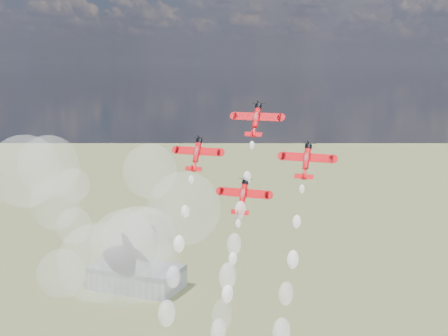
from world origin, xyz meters
TOP-DOWN VIEW (x-y plane):
  - hangar at (-120.00, 180.00)m, footprint 50.00×28.00m
  - plane_lead at (10.19, 11.17)m, footprint 11.02×5.63m
  - plane_left at (-2.33, 7.15)m, footprint 11.02×5.63m
  - plane_right at (22.70, 7.15)m, footprint 11.02×5.63m
  - plane_slot at (10.19, 3.13)m, footprint 11.02×5.63m
  - drifted_smoke_cloud at (-34.80, 21.50)m, footprint 57.89×38.65m

SIDE VIEW (x-z plane):
  - hangar at x=-120.00m, z-range 0.00..13.00m
  - drifted_smoke_cloud at x=-34.80m, z-range 59.64..108.40m
  - plane_slot at x=10.19m, z-range 96.38..103.65m
  - plane_left at x=-2.33m, z-range 104.16..111.43m
  - plane_right at x=22.70m, z-range 104.16..111.43m
  - plane_lead at x=10.19m, z-range 111.95..119.21m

